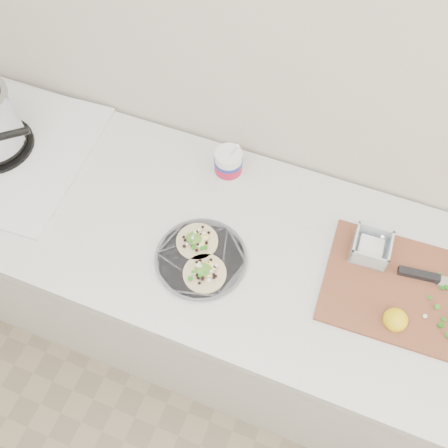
% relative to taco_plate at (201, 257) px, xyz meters
% --- Properties ---
extents(counter, '(2.44, 0.66, 0.90)m').
position_rel_taco_plate_xyz_m(counter, '(0.01, 0.11, -0.47)').
color(counter, silver).
rests_on(counter, ground).
extents(taco_plate, '(0.26, 0.26, 0.04)m').
position_rel_taco_plate_xyz_m(taco_plate, '(0.00, 0.00, 0.00)').
color(taco_plate, '#56575D').
rests_on(taco_plate, counter).
extents(tub, '(0.09, 0.09, 0.20)m').
position_rel_taco_plate_xyz_m(tub, '(-0.04, 0.31, 0.05)').
color(tub, white).
rests_on(tub, counter).
extents(cutboard, '(0.48, 0.34, 0.07)m').
position_rel_taco_plate_xyz_m(cutboard, '(0.56, 0.13, 0.00)').
color(cutboard, brown).
rests_on(cutboard, counter).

